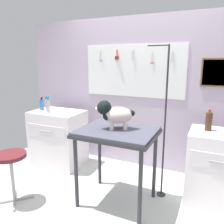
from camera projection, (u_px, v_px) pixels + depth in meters
The scene contains 11 objects.
ground at pixel (104, 210), 2.61m from camera, with size 4.40×4.00×0.04m, color silver.
rear_wall_panel at pixel (141, 94), 3.47m from camera, with size 4.00×0.11×2.30m.
grooming_table at pixel (117, 138), 2.56m from camera, with size 0.88×0.68×0.91m.
grooming_arm at pixel (164, 130), 2.68m from camera, with size 0.30×0.11×1.84m.
dog at pixel (114, 114), 2.53m from camera, with size 0.44×0.32×0.33m.
counter_left at pixel (58, 138), 3.66m from camera, with size 0.80×0.58×0.88m.
cabinet_right at pixel (218, 168), 2.64m from camera, with size 0.68×0.54×0.87m.
stool at pixel (11, 162), 2.63m from camera, with size 0.36×0.36×0.61m.
shampoo_bottle at pixel (42, 105), 3.67m from camera, with size 0.07×0.07×0.21m.
spray_bottle_short at pixel (48, 105), 3.47m from camera, with size 0.06×0.06×0.25m.
soda_bottle at pixel (209, 121), 2.61m from camera, with size 0.08×0.08×0.25m.
Camera 1 is at (1.05, -2.04, 1.67)m, focal length 36.32 mm.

